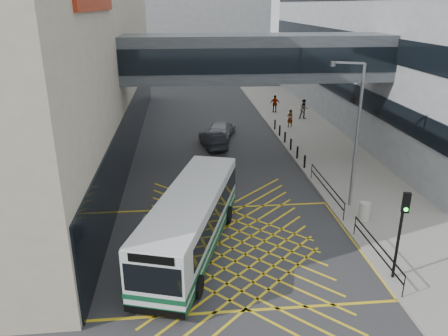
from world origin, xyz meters
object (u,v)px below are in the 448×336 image
object	(u,v)px
car_dark	(213,139)
pedestrian_c	(275,104)
street_lamp	(354,128)
pedestrian_b	(304,109)
car_silver	(221,128)
car_white	(155,232)
pedestrian_a	(290,118)
bus	(192,219)
litter_bin	(364,211)
traffic_light	(402,224)

from	to	relation	value
car_dark	pedestrian_c	xyz separation A→B (m)	(7.40, 10.99, 0.38)
street_lamp	pedestrian_c	bearing A→B (deg)	109.91
street_lamp	pedestrian_b	bearing A→B (deg)	103.14
car_dark	car_silver	world-z (taller)	car_silver
car_dark	street_lamp	size ratio (longest dim) A/B	0.54
car_white	car_silver	size ratio (longest dim) A/B	1.02
car_silver	pedestrian_a	bearing A→B (deg)	-147.56
street_lamp	pedestrian_b	distance (m)	20.21
bus	car_white	world-z (taller)	bus
car_dark	street_lamp	distance (m)	14.21
car_white	pedestrian_b	xyz separation A→B (m)	(13.55, 23.00, 0.37)
car_silver	litter_bin	xyz separation A→B (m)	(6.03, -16.72, -0.09)
pedestrian_c	bus	bearing A→B (deg)	77.49
car_white	street_lamp	size ratio (longest dim) A/B	0.60
car_dark	traffic_light	distance (m)	20.06
pedestrian_b	traffic_light	bearing A→B (deg)	-96.93
car_dark	litter_bin	xyz separation A→B (m)	(7.00, -13.73, -0.03)
bus	litter_bin	size ratio (longest dim) A/B	10.90
litter_bin	pedestrian_c	distance (m)	24.73
litter_bin	street_lamp	bearing A→B (deg)	97.61
car_silver	pedestrian_c	xyz separation A→B (m)	(6.43, 8.01, 0.32)
litter_bin	pedestrian_a	distance (m)	18.67
bus	car_dark	xyz separation A→B (m)	(2.12, 15.50, -0.89)
car_silver	street_lamp	xyz separation A→B (m)	(5.78, -14.82, 3.96)
pedestrian_a	pedestrian_c	size ratio (longest dim) A/B	0.92
car_silver	street_lamp	bearing A→B (deg)	127.28
car_silver	traffic_light	bearing A→B (deg)	119.19
pedestrian_c	car_white	bearing A→B (deg)	73.91
car_white	street_lamp	xyz separation A→B (m)	(10.64, 3.32, 3.93)
litter_bin	pedestrian_a	bearing A→B (deg)	88.36
traffic_light	pedestrian_c	world-z (taller)	traffic_light
car_white	car_dark	bearing A→B (deg)	-101.04
litter_bin	pedestrian_a	xyz separation A→B (m)	(0.54, 18.66, 0.34)
car_white	street_lamp	bearing A→B (deg)	-159.30
car_white	car_dark	distance (m)	15.65
car_silver	bus	bearing A→B (deg)	96.49
pedestrian_b	pedestrian_c	distance (m)	3.88
car_white	pedestrian_a	size ratio (longest dim) A/B	2.90
car_white	street_lamp	world-z (taller)	street_lamp
bus	pedestrian_b	bearing A→B (deg)	80.06
car_white	litter_bin	bearing A→B (deg)	-169.17
car_silver	traffic_light	size ratio (longest dim) A/B	1.20
pedestrian_b	pedestrian_c	bearing A→B (deg)	126.11
car_white	pedestrian_c	bearing A→B (deg)	-110.00
car_white	litter_bin	distance (m)	10.98
car_silver	car_white	bearing A→B (deg)	90.99
bus	litter_bin	bearing A→B (deg)	27.81
street_lamp	pedestrian_a	xyz separation A→B (m)	(0.79, 16.76, -3.71)
car_silver	pedestrian_a	world-z (taller)	pedestrian_a
car_dark	traffic_light	bearing A→B (deg)	96.67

